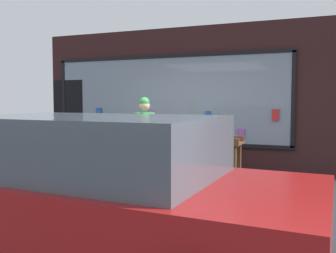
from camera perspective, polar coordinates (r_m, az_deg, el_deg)
ground_plane at (r=6.62m, az=-2.06°, el=-9.70°), size 40.00×40.00×0.00m
shopfront_facade at (r=8.70m, az=3.60°, el=4.28°), size 7.89×0.29×3.25m
display_table_main at (r=7.59m, az=1.52°, el=-2.59°), size 2.59×0.64×0.87m
person_browsing at (r=7.19m, az=-3.62°, el=-0.96°), size 0.25×0.65×1.63m
small_dog at (r=7.34m, az=-8.12°, el=-6.03°), size 0.24×0.60×0.43m
sandwich_board_sign at (r=8.45m, az=-13.53°, el=-3.36°), size 0.64×0.66×1.00m
parked_car at (r=3.78m, az=-11.67°, el=-8.61°), size 4.43×2.16×1.41m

